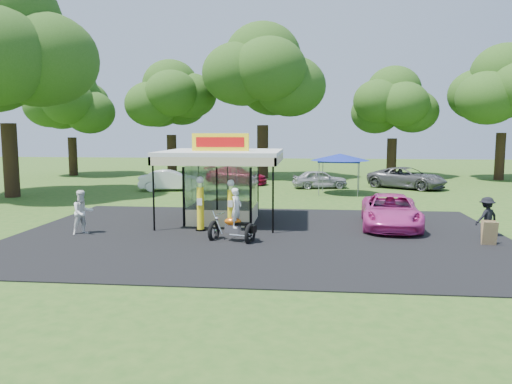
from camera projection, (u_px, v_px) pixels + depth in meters
ground at (253, 247)px, 18.52m from camera, size 120.00×120.00×0.00m
asphalt_apron at (259, 235)px, 20.49m from camera, size 20.00×14.00×0.04m
gas_station_kiosk at (223, 184)px, 23.43m from camera, size 5.40×5.40×4.18m
gas_pump_left at (200, 205)px, 21.27m from camera, size 0.44×0.44×2.37m
gas_pump_right at (231, 207)px, 21.18m from camera, size 0.42×0.42×2.24m
motorcycle at (235, 220)px, 19.25m from camera, size 1.94×1.30×2.19m
spare_tires at (194, 217)px, 22.86m from camera, size 0.90×0.79×0.73m
a_frame_sign at (489, 233)px, 18.66m from camera, size 0.54×0.51×0.94m
kiosk_car at (230, 205)px, 25.77m from camera, size 2.82×1.13×0.96m
pink_sedan at (391, 211)px, 22.15m from camera, size 2.92×5.51×1.48m
spectator_west at (83, 212)px, 20.67m from camera, size 1.13×1.14×1.86m
spectator_east_a at (487, 217)px, 20.13m from camera, size 1.23×1.06×1.65m
bg_car_a at (171, 180)px, 35.91m from camera, size 4.69×2.37×1.47m
bg_car_b at (237, 176)px, 39.95m from camera, size 5.28×2.99×1.44m
bg_car_c at (320, 179)px, 37.37m from camera, size 4.30×2.46×1.38m
bg_car_d at (407, 178)px, 37.22m from camera, size 6.20×5.41×1.59m
tent_west at (216, 156)px, 34.22m from camera, size 4.02×4.02×2.81m
tent_east at (340, 157)px, 33.82m from camera, size 3.94×3.94×2.75m
oak_far_a at (71, 107)px, 47.44m from camera, size 8.66×8.66×10.26m
oak_far_b at (171, 103)px, 47.98m from camera, size 9.06×9.06×10.81m
oak_far_c at (263, 82)px, 44.72m from camera, size 11.52×11.52×13.58m
oak_far_d at (393, 108)px, 45.99m from camera, size 8.38×8.38×9.98m
oak_far_e at (504, 95)px, 42.89m from camera, size 9.62×9.62×11.45m
oak_near at (4, 58)px, 31.46m from camera, size 12.26×12.26×14.11m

